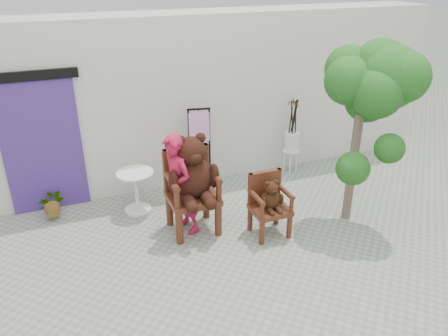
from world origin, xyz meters
name	(u,v)px	position (x,y,z in m)	size (l,w,h in m)	color
ground_plane	(283,253)	(0.00, 0.00, 0.00)	(60.00, 60.00, 0.00)	gray
back_wall	(209,95)	(0.00, 3.10, 1.50)	(9.00, 1.00, 3.00)	silver
doorway	(42,143)	(-3.00, 2.58, 1.16)	(1.40, 0.11, 2.33)	#482A7F
chair_big	(192,178)	(-1.00, 1.07, 0.89)	(0.76, 0.83, 1.58)	#411B0E
chair_small	(269,200)	(0.04, 0.57, 0.56)	(0.55, 0.50, 0.96)	#411B0E
person	(181,185)	(-1.18, 1.06, 0.80)	(0.59, 0.38, 1.61)	#AE1536
cafe_table	(136,187)	(-1.69, 1.95, 0.44)	(0.60, 0.60, 0.70)	white
display_stand	(200,158)	(-0.45, 2.35, 0.58)	(0.51, 0.43, 1.51)	black
stool_bucket	(292,141)	(1.42, 2.35, 0.64)	(0.32, 0.32, 1.45)	white
tree	(376,85)	(1.60, 0.46, 2.18)	(1.40, 1.44, 2.81)	brown
potted_plant	(53,205)	(-3.00, 2.26, 0.22)	(0.39, 0.34, 0.44)	#114012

